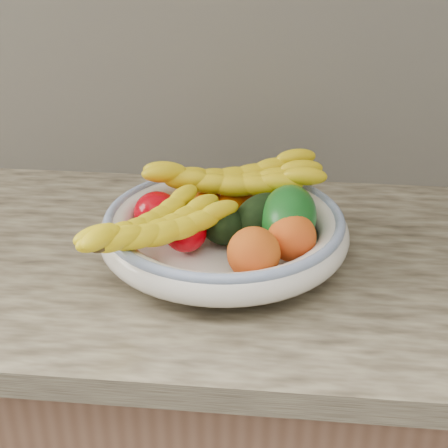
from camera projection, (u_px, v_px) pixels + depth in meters
kitchen_counter at (225, 447)px, 1.32m from camera, size 2.44×0.66×1.40m
fruit_bowl at (224, 230)px, 1.07m from camera, size 0.39×0.39×0.08m
clementine_back_left at (203, 196)px, 1.17m from camera, size 0.06×0.06×0.05m
clementine_back_right at (238, 200)px, 1.16m from camera, size 0.07×0.07×0.05m
clementine_back_mid at (231, 204)px, 1.15m from camera, size 0.06×0.06×0.04m
clementine_extra at (208, 203)px, 1.15m from camera, size 0.05×0.05×0.05m
tomato_left at (157, 213)px, 1.10m from camera, size 0.10×0.10×0.07m
tomato_near_left at (185, 233)px, 1.04m from camera, size 0.08×0.08×0.06m
avocado_center at (221, 223)px, 1.06m from camera, size 0.10×0.11×0.06m
avocado_right at (263, 219)px, 1.08m from camera, size 0.13×0.14×0.08m
green_mango at (288, 217)px, 1.05m from camera, size 0.11×0.14×0.12m
peach_front at (254, 253)px, 0.97m from camera, size 0.09×0.09×0.08m
peach_right at (292, 237)px, 1.01m from camera, size 0.08×0.08×0.07m
banana_bunch_back at (233, 184)px, 1.14m from camera, size 0.33×0.17×0.09m
banana_bunch_front at (154, 232)px, 1.00m from camera, size 0.26×0.29×0.08m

